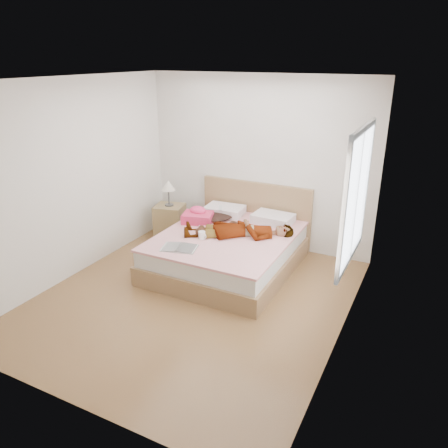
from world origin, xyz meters
name	(u,v)px	position (x,y,z in m)	size (l,w,h in m)	color
ground	(193,298)	(0.00, 0.00, 0.00)	(4.00, 4.00, 0.00)	#53301A
woman	(239,227)	(0.15, 1.04, 0.62)	(0.57, 1.53, 0.21)	silver
hair	(218,215)	(-0.42, 1.49, 0.55)	(0.48, 0.59, 0.09)	black
phone	(221,208)	(-0.35, 1.44, 0.69)	(0.05, 0.10, 0.01)	silver
room_shell	(356,197)	(1.77, 0.30, 1.50)	(4.00, 4.00, 4.00)	white
bed	(230,248)	(0.00, 1.04, 0.28)	(1.80, 2.08, 1.00)	olive
towel	(198,216)	(-0.61, 1.19, 0.60)	(0.51, 0.45, 0.23)	#D53A5F
magazine	(179,248)	(-0.34, 0.25, 0.52)	(0.51, 0.40, 0.03)	silver
coffee_mug	(202,235)	(-0.24, 0.66, 0.56)	(0.14, 0.12, 0.11)	white
plush_toy	(201,231)	(-0.31, 0.76, 0.57)	(0.19, 0.24, 0.12)	black
nightstand	(170,219)	(-1.34, 1.53, 0.32)	(0.53, 0.50, 0.97)	brown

